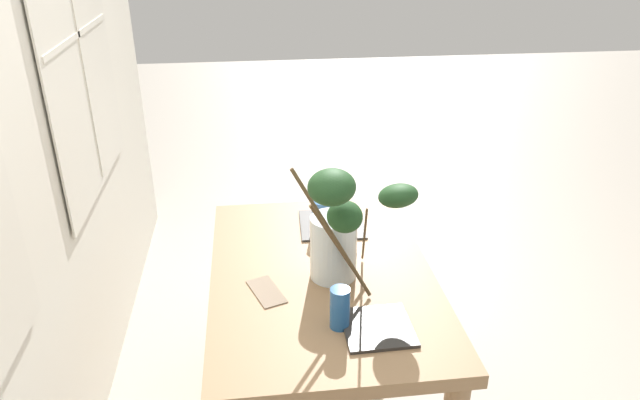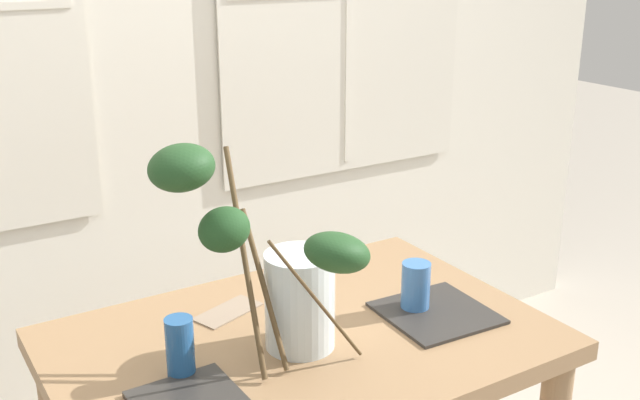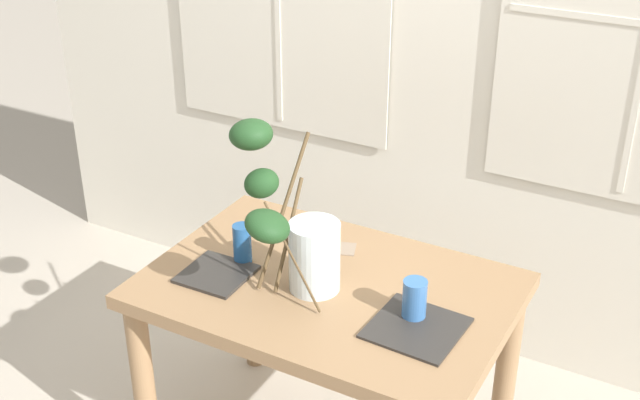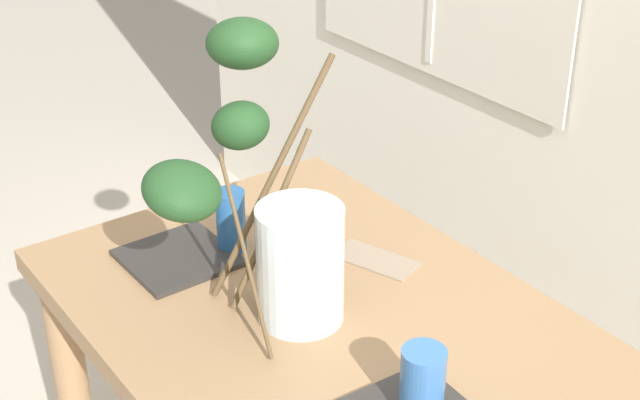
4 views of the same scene
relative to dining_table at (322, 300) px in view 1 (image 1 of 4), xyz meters
The scene contains 7 objects.
dining_table is the anchor object (origin of this frame).
vase_with_branches 0.35m from the dining_table, 148.08° to the right, with size 0.44×0.46×0.53m.
drinking_glass_blue_left 0.38m from the dining_table, behind, with size 0.06×0.06×0.14m, color #235693.
drinking_glass_blue_right 0.38m from the dining_table, ahead, with size 0.08×0.08×0.13m, color #386BAD.
plate_square_left 0.40m from the dining_table, 159.22° to the right, with size 0.22×0.22×0.01m, color #2D2B28.
plate_square_right 0.38m from the dining_table, 13.98° to the right, with size 0.27×0.27×0.01m, color #2D2B28.
napkin_folded 0.27m from the dining_table, 116.69° to the left, with size 0.18×0.09×0.00m, color gray.
Camera 1 is at (-1.81, 0.23, 1.94)m, focal length 32.88 mm.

